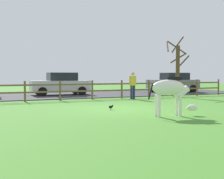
{
  "coord_description": "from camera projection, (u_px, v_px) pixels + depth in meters",
  "views": [
    {
      "loc": [
        -5.63,
        -11.94,
        1.51
      ],
      "look_at": [
        0.21,
        1.16,
        0.78
      ],
      "focal_mm": 48.9,
      "sensor_mm": 36.0,
      "label": 1
    }
  ],
  "objects": [
    {
      "name": "crow_on_grass",
      "position": [
        111.0,
        107.0,
        12.86
      ],
      "size": [
        0.21,
        0.1,
        0.2
      ],
      "color": "black",
      "rests_on": "ground_plane"
    },
    {
      "name": "bare_tree",
      "position": [
        177.0,
        67.0,
        20.11
      ],
      "size": [
        1.76,
        1.82,
        4.03
      ],
      "color": "#513A23",
      "rests_on": "ground_plane"
    },
    {
      "name": "parked_car_silver",
      "position": [
        60.0,
        84.0,
        21.31
      ],
      "size": [
        4.04,
        1.96,
        1.56
      ],
      "color": "#B7BABF",
      "rests_on": "parking_asphalt"
    },
    {
      "name": "parked_car_grey",
      "position": [
        173.0,
        82.0,
        24.67
      ],
      "size": [
        4.14,
        2.19,
        1.56
      ],
      "color": "slate",
      "rests_on": "parking_asphalt"
    },
    {
      "name": "ground_plane",
      "position": [
        119.0,
        109.0,
        13.25
      ],
      "size": [
        60.0,
        60.0,
        0.0
      ],
      "primitive_type": "plane",
      "color": "#47842D"
    },
    {
      "name": "parking_asphalt",
      "position": [
        63.0,
        95.0,
        21.74
      ],
      "size": [
        28.0,
        7.4,
        0.05
      ],
      "primitive_type": "cube",
      "color": "#38383D",
      "rests_on": "ground_plane"
    },
    {
      "name": "visitor_near_fence",
      "position": [
        133.0,
        84.0,
        18.29
      ],
      "size": [
        0.38,
        0.25,
        1.64
      ],
      "color": "#232847",
      "rests_on": "ground_plane"
    },
    {
      "name": "paddock_fence",
      "position": [
        77.0,
        89.0,
        17.65
      ],
      "size": [
        21.44,
        0.11,
        1.14
      ],
      "color": "brown",
      "rests_on": "ground_plane"
    },
    {
      "name": "zebra",
      "position": [
        170.0,
        90.0,
        10.82
      ],
      "size": [
        1.93,
        0.68,
        1.41
      ],
      "color": "white",
      "rests_on": "ground_plane"
    }
  ]
}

